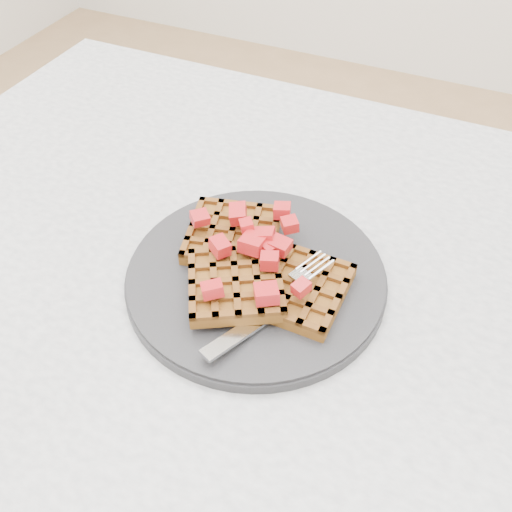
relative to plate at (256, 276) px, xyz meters
name	(u,v)px	position (x,y,z in m)	size (l,w,h in m)	color
table	(307,341)	(0.06, 0.03, -0.12)	(1.20, 0.80, 0.75)	silver
plate	(256,276)	(0.00, 0.00, 0.00)	(0.29, 0.29, 0.02)	black
waffles	(255,267)	(0.00, 0.00, 0.02)	(0.21, 0.20, 0.03)	brown
strawberry_pile	(256,247)	(0.00, 0.00, 0.05)	(0.15, 0.15, 0.02)	maroon
fork	(278,305)	(0.04, -0.04, 0.02)	(0.02, 0.18, 0.02)	silver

